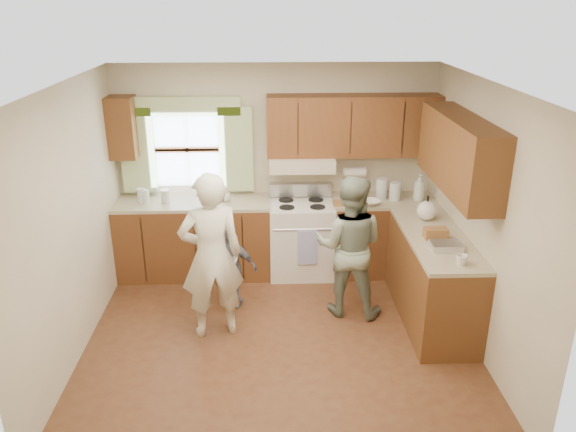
{
  "coord_description": "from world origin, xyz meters",
  "views": [
    {
      "loc": [
        -0.09,
        -4.81,
        3.2
      ],
      "look_at": [
        0.1,
        0.4,
        1.15
      ],
      "focal_mm": 35.0,
      "sensor_mm": 36.0,
      "label": 1
    }
  ],
  "objects_px": {
    "woman_right": "(349,246)",
    "child": "(231,267)",
    "woman_left": "(211,256)",
    "stove": "(301,237)"
  },
  "relations": [
    {
      "from": "woman_left",
      "to": "woman_right",
      "type": "bearing_deg",
      "value": -178.53
    },
    {
      "from": "woman_left",
      "to": "child",
      "type": "distance_m",
      "value": 0.65
    },
    {
      "from": "stove",
      "to": "child",
      "type": "bearing_deg",
      "value": -134.76
    },
    {
      "from": "stove",
      "to": "child",
      "type": "distance_m",
      "value": 1.14
    },
    {
      "from": "woman_right",
      "to": "child",
      "type": "height_order",
      "value": "woman_right"
    },
    {
      "from": "child",
      "to": "woman_left",
      "type": "bearing_deg",
      "value": 84.46
    },
    {
      "from": "woman_right",
      "to": "child",
      "type": "xyz_separation_m",
      "value": [
        -1.24,
        0.14,
        -0.29
      ]
    },
    {
      "from": "stove",
      "to": "woman_left",
      "type": "xyz_separation_m",
      "value": [
        -0.95,
        -1.31,
        0.38
      ]
    },
    {
      "from": "woman_left",
      "to": "woman_right",
      "type": "relative_size",
      "value": 1.11
    },
    {
      "from": "woman_left",
      "to": "child",
      "type": "height_order",
      "value": "woman_left"
    }
  ]
}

